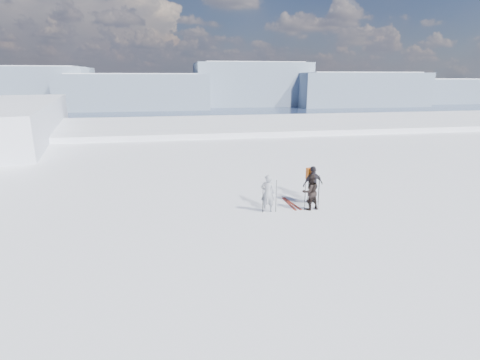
% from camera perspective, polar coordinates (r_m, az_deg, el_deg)
% --- Properties ---
extents(lake_basin, '(820.00, 820.00, 71.62)m').
position_cam_1_polar(lake_basin, '(42.71, -3.52, -0.66)').
color(lake_basin, white).
rests_on(lake_basin, ground).
extents(far_mountain_range, '(770.00, 110.00, 53.00)m').
position_cam_1_polar(far_mountain_range, '(466.97, -6.64, 13.82)').
color(far_mountain_range, slate).
rests_on(far_mountain_range, ground).
extents(skier_grey, '(0.65, 0.52, 1.55)m').
position_cam_1_polar(skier_grey, '(15.21, 4.24, -2.02)').
color(skier_grey, '#8E919B').
rests_on(skier_grey, ground).
extents(skier_dark, '(0.84, 0.71, 1.51)m').
position_cam_1_polar(skier_dark, '(15.68, 10.64, -1.79)').
color(skier_dark, black).
rests_on(skier_dark, ground).
extents(skier_pack, '(1.02, 0.57, 1.64)m').
position_cam_1_polar(skier_pack, '(16.53, 11.04, -0.69)').
color(skier_pack, black).
rests_on(skier_pack, ground).
extents(backpack, '(0.38, 0.26, 0.50)m').
position_cam_1_polar(backpack, '(16.47, 10.77, 3.11)').
color(backpack, '#CB5813').
rests_on(backpack, skier_pack).
extents(ski_poles, '(2.72, 0.90, 1.34)m').
position_cam_1_polar(ski_poles, '(15.76, 8.94, -2.15)').
color(ski_poles, black).
rests_on(ski_poles, ground).
extents(skis_loose, '(0.36, 1.70, 0.03)m').
position_cam_1_polar(skis_loose, '(16.43, 7.71, -3.58)').
color(skis_loose, black).
rests_on(skis_loose, ground).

